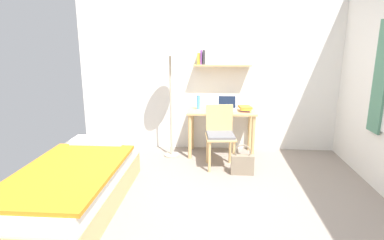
{
  "coord_description": "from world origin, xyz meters",
  "views": [
    {
      "loc": [
        0.02,
        -3.11,
        1.74
      ],
      "look_at": [
        -0.24,
        0.51,
        0.85
      ],
      "focal_mm": 29.33,
      "sensor_mm": 36.0,
      "label": 1
    }
  ],
  "objects_px": {
    "laptop": "(227,106)",
    "handbag": "(242,164)",
    "bed": "(75,186)",
    "desk_chair": "(220,133)",
    "standing_lamp": "(170,55)",
    "book_stack": "(245,108)",
    "desk": "(221,119)",
    "water_bottle": "(198,102)"
  },
  "relations": [
    {
      "from": "laptop",
      "to": "handbag",
      "type": "bearing_deg",
      "value": -77.26
    },
    {
      "from": "bed",
      "to": "desk_chair",
      "type": "height_order",
      "value": "desk_chair"
    },
    {
      "from": "standing_lamp",
      "to": "book_stack",
      "type": "distance_m",
      "value": 1.4
    },
    {
      "from": "laptop",
      "to": "bed",
      "type": "bearing_deg",
      "value": -132.48
    },
    {
      "from": "desk_chair",
      "to": "desk",
      "type": "bearing_deg",
      "value": 87.29
    },
    {
      "from": "desk_chair",
      "to": "laptop",
      "type": "bearing_deg",
      "value": 79.05
    },
    {
      "from": "desk_chair",
      "to": "handbag",
      "type": "distance_m",
      "value": 0.54
    },
    {
      "from": "bed",
      "to": "book_stack",
      "type": "height_order",
      "value": "book_stack"
    },
    {
      "from": "standing_lamp",
      "to": "book_stack",
      "type": "xyz_separation_m",
      "value": [
        1.14,
        0.1,
        -0.81
      ]
    },
    {
      "from": "desk_chair",
      "to": "laptop",
      "type": "xyz_separation_m",
      "value": [
        0.11,
        0.57,
        0.28
      ]
    },
    {
      "from": "bed",
      "to": "book_stack",
      "type": "relative_size",
      "value": 7.99
    },
    {
      "from": "desk_chair",
      "to": "book_stack",
      "type": "bearing_deg",
      "value": 50.14
    },
    {
      "from": "laptop",
      "to": "handbag",
      "type": "relative_size",
      "value": 0.71
    },
    {
      "from": "bed",
      "to": "desk",
      "type": "relative_size",
      "value": 1.92
    },
    {
      "from": "standing_lamp",
      "to": "laptop",
      "type": "height_order",
      "value": "standing_lamp"
    },
    {
      "from": "standing_lamp",
      "to": "desk",
      "type": "bearing_deg",
      "value": 10.09
    },
    {
      "from": "desk_chair",
      "to": "standing_lamp",
      "type": "relative_size",
      "value": 0.49
    },
    {
      "from": "bed",
      "to": "laptop",
      "type": "bearing_deg",
      "value": 47.52
    },
    {
      "from": "book_stack",
      "to": "laptop",
      "type": "bearing_deg",
      "value": 158.79
    },
    {
      "from": "desk",
      "to": "handbag",
      "type": "height_order",
      "value": "desk"
    },
    {
      "from": "book_stack",
      "to": "desk",
      "type": "bearing_deg",
      "value": 174.57
    },
    {
      "from": "water_bottle",
      "to": "laptop",
      "type": "bearing_deg",
      "value": 2.88
    },
    {
      "from": "laptop",
      "to": "water_bottle",
      "type": "distance_m",
      "value": 0.46
    },
    {
      "from": "bed",
      "to": "desk",
      "type": "bearing_deg",
      "value": 47.88
    },
    {
      "from": "desk_chair",
      "to": "handbag",
      "type": "height_order",
      "value": "desk_chair"
    },
    {
      "from": "desk",
      "to": "laptop",
      "type": "distance_m",
      "value": 0.22
    },
    {
      "from": "water_bottle",
      "to": "bed",
      "type": "bearing_deg",
      "value": -124.19
    },
    {
      "from": "standing_lamp",
      "to": "laptop",
      "type": "distance_m",
      "value": 1.19
    },
    {
      "from": "standing_lamp",
      "to": "book_stack",
      "type": "height_order",
      "value": "standing_lamp"
    },
    {
      "from": "desk",
      "to": "handbag",
      "type": "relative_size",
      "value": 2.47
    },
    {
      "from": "handbag",
      "to": "book_stack",
      "type": "bearing_deg",
      "value": 83.49
    },
    {
      "from": "standing_lamp",
      "to": "handbag",
      "type": "bearing_deg",
      "value": -31.33
    },
    {
      "from": "bed",
      "to": "water_bottle",
      "type": "height_order",
      "value": "water_bottle"
    },
    {
      "from": "desk_chair",
      "to": "standing_lamp",
      "type": "bearing_deg",
      "value": 154.24
    },
    {
      "from": "desk_chair",
      "to": "laptop",
      "type": "distance_m",
      "value": 0.65
    },
    {
      "from": "water_bottle",
      "to": "standing_lamp",
      "type": "bearing_deg",
      "value": -155.29
    },
    {
      "from": "bed",
      "to": "laptop",
      "type": "distance_m",
      "value": 2.57
    },
    {
      "from": "book_stack",
      "to": "handbag",
      "type": "height_order",
      "value": "book_stack"
    },
    {
      "from": "standing_lamp",
      "to": "water_bottle",
      "type": "height_order",
      "value": "standing_lamp"
    },
    {
      "from": "desk",
      "to": "bed",
      "type": "bearing_deg",
      "value": -132.12
    },
    {
      "from": "laptop",
      "to": "water_bottle",
      "type": "xyz_separation_m",
      "value": [
        -0.45,
        -0.02,
        0.05
      ]
    },
    {
      "from": "desk_chair",
      "to": "bed",
      "type": "bearing_deg",
      "value": -141.11
    }
  ]
}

